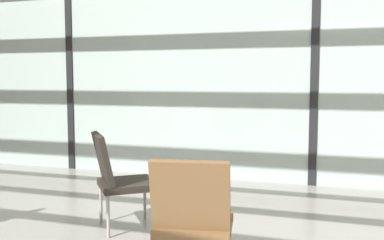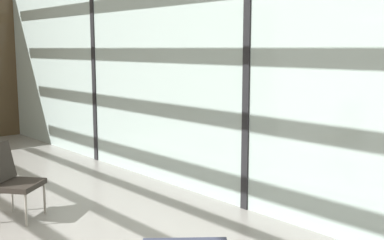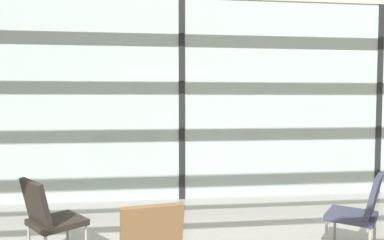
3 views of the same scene
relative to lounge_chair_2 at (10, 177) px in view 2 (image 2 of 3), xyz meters
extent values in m
cube|color=#A3B7B2|center=(1.57, 2.29, 1.16)|extent=(14.00, 0.08, 3.31)
cube|color=black|center=(-1.93, 2.29, 1.16)|extent=(0.10, 0.12, 3.31)
cube|color=black|center=(1.57, 2.29, 1.16)|extent=(0.10, 0.12, 3.31)
sphere|color=gray|center=(-1.43, 8.20, 1.31)|extent=(1.98, 1.98, 1.98)
sphere|color=black|center=(0.49, 6.54, 1.58)|extent=(0.28, 0.28, 0.28)
cube|color=#28231E|center=(0.07, 0.05, -0.09)|extent=(0.67, 0.67, 0.06)
cylinder|color=gray|center=(0.36, 0.02, -0.31)|extent=(0.03, 0.03, 0.37)
cylinder|color=gray|center=(0.11, 0.35, -0.31)|extent=(0.03, 0.03, 0.37)
cylinder|color=gray|center=(-0.22, 0.09, -0.31)|extent=(0.03, 0.03, 0.37)
camera|label=1|loc=(1.85, -3.55, 0.85)|focal=42.12mm
camera|label=2|loc=(5.35, -1.98, 1.45)|focal=44.81mm
camera|label=3|loc=(1.00, -3.82, 1.16)|focal=34.53mm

